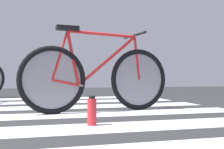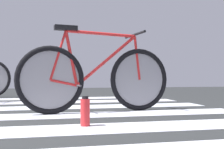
% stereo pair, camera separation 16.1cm
% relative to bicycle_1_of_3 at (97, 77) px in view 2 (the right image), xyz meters
% --- Properties ---
extents(bicycle_1_of_3, '(1.73, 0.52, 0.93)m').
position_rel_bicycle_1_of_3_xyz_m(bicycle_1_of_3, '(0.00, 0.00, 0.00)').
color(bicycle_1_of_3, black).
rests_on(bicycle_1_of_3, ground).
extents(water_bottle, '(0.07, 0.07, 0.24)m').
position_rel_bicycle_1_of_3_xyz_m(water_bottle, '(-0.23, -0.84, -0.27)').
color(water_bottle, red).
rests_on(water_bottle, ground).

